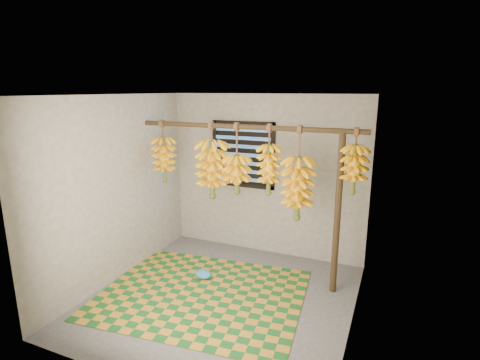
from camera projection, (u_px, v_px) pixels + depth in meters
The scene contains 16 objects.
floor at pixel (222, 298), 4.53m from camera, with size 3.00×3.00×0.01m, color #4D4D4D.
ceiling at pixel (219, 95), 3.95m from camera, with size 3.00×3.00×0.01m, color silver.
wall_back at pixel (265, 176), 5.58m from camera, with size 3.00×0.01×2.40m, color slate.
wall_left at pixel (116, 190), 4.82m from camera, with size 0.01×3.00×2.40m, color slate.
wall_right at pixel (359, 221), 3.66m from camera, with size 0.01×3.00×2.40m, color slate.
window at pixel (243, 155), 5.62m from camera, with size 1.00×0.04×1.00m.
hanging_pole at pixel (245, 127), 4.67m from camera, with size 0.06×0.06×3.00m, color #3C2A17.
support_post at pixel (337, 215), 4.45m from camera, with size 0.08×0.08×2.00m, color #3C2A17.
woven_mat at pixel (202, 294), 4.61m from camera, with size 2.43×1.94×0.01m, color #195620.
plastic_bag at pixel (203, 274), 4.98m from camera, with size 0.24×0.18×0.10m, color #3386C1.
banana_bunch_a at pixel (164, 159), 5.27m from camera, with size 0.32×0.32×0.87m.
banana_bunch_b at pixel (212, 170), 4.99m from camera, with size 0.43×0.43×1.02m.
banana_bunch_c at pixel (237, 174), 4.86m from camera, with size 0.36×0.36×0.92m.
banana_bunch_d at pixel (269, 169), 4.67m from camera, with size 0.29×0.29×0.89m.
banana_bunch_e at pixel (298, 188), 4.57m from camera, with size 0.38×0.38×1.16m.
banana_bunch_f at pixel (354, 169), 4.26m from camera, with size 0.30×0.30×0.76m.
Camera 1 is at (1.80, -3.64, 2.46)m, focal length 28.00 mm.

